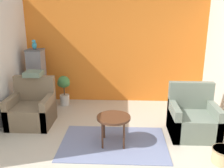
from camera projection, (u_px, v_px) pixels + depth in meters
name	position (u px, v px, depth m)	size (l,w,h in m)	color
wall_back_accent	(115.00, 50.00, 6.28)	(4.60, 0.06, 2.66)	orange
area_rug	(114.00, 143.00, 4.48)	(1.88, 1.29, 0.01)	slate
coffee_table	(114.00, 120.00, 4.34)	(0.59, 0.59, 0.53)	#472819
armchair_left	(32.00, 110.00, 5.18)	(0.86, 0.78, 0.97)	#7A664C
armchair_right	(193.00, 120.00, 4.73)	(0.86, 0.78, 0.97)	slate
birdcage	(37.00, 79.00, 6.07)	(0.48, 0.48, 1.42)	#555559
parrot	(34.00, 45.00, 5.84)	(0.11, 0.19, 0.23)	teal
potted_plant	(64.00, 87.00, 6.19)	(0.33, 0.30, 0.75)	beige
wicker_basket	(224.00, 155.00, 3.88)	(0.37, 0.37, 0.24)	tan
throw_pillow	(33.00, 74.00, 5.24)	(0.35, 0.35, 0.10)	slate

